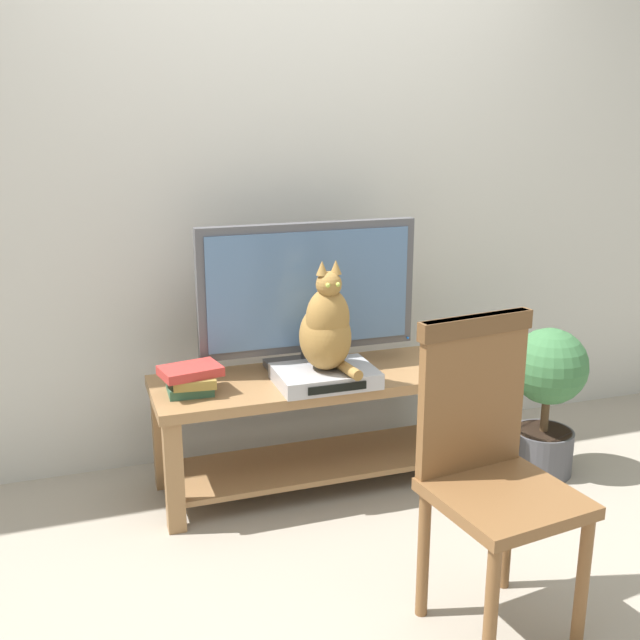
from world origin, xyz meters
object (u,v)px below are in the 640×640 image
object	(u,v)px
book_stack	(191,379)
tv_stand	(316,410)
tv	(308,293)
media_box	(325,376)
wooden_chair	(489,457)
cat	(327,328)
potted_plant	(547,391)

from	to	relation	value
book_stack	tv_stand	bearing A→B (deg)	3.87
tv_stand	book_stack	bearing A→B (deg)	-176.13
tv	media_box	world-z (taller)	tv
media_box	wooden_chair	world-z (taller)	wooden_chair
media_box	wooden_chair	xyz separation A→B (m)	(0.21, -0.93, 0.03)
cat	book_stack	distance (m)	0.58
potted_plant	cat	bearing A→B (deg)	173.94
potted_plant	book_stack	bearing A→B (deg)	173.09
wooden_chair	book_stack	world-z (taller)	wooden_chair
wooden_chair	book_stack	size ratio (longest dim) A/B	3.86
tv_stand	media_box	bearing A→B (deg)	-87.81
cat	tv	bearing A→B (deg)	91.30
media_box	wooden_chair	distance (m)	0.96
tv_stand	wooden_chair	size ratio (longest dim) A/B	1.40
tv_stand	book_stack	world-z (taller)	book_stack
wooden_chair	media_box	bearing A→B (deg)	102.99
book_stack	potted_plant	world-z (taller)	potted_plant
wooden_chair	potted_plant	bearing A→B (deg)	45.62
tv_stand	wooden_chair	distance (m)	1.08
media_box	potted_plant	distance (m)	1.03
tv	book_stack	size ratio (longest dim) A/B	3.71
book_stack	cat	bearing A→B (deg)	-8.47
cat	wooden_chair	size ratio (longest dim) A/B	0.46
tv_stand	book_stack	distance (m)	0.58
media_box	cat	distance (m)	0.21
cat	wooden_chair	bearing A→B (deg)	-76.90
tv_stand	cat	bearing A→B (deg)	-87.54
cat	potted_plant	bearing A→B (deg)	-6.06
wooden_chair	tv	bearing A→B (deg)	100.86
tv	cat	size ratio (longest dim) A/B	2.07
media_box	potted_plant	xyz separation A→B (m)	(1.01, -0.12, -0.15)
tv_stand	media_box	xyz separation A→B (m)	(0.00, -0.11, 0.19)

